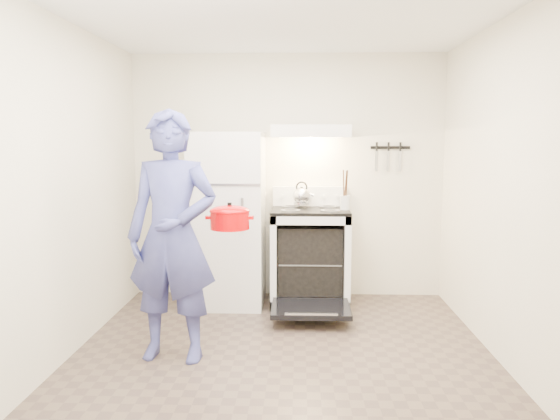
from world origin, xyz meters
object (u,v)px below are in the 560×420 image
(person, at_px, (172,236))
(refrigerator, at_px, (228,219))
(stove_body, at_px, (310,258))
(dutch_oven, at_px, (230,220))
(tea_kettle, at_px, (302,195))

(person, bearing_deg, refrigerator, 86.62)
(stove_body, relative_size, dutch_oven, 2.44)
(tea_kettle, xyz_separation_m, person, (-0.95, -1.56, -0.16))
(person, bearing_deg, tea_kettle, 64.33)
(stove_body, xyz_separation_m, tea_kettle, (-0.08, 0.13, 0.62))
(tea_kettle, bearing_deg, refrigerator, -168.21)
(person, bearing_deg, stove_body, 59.86)
(refrigerator, relative_size, tea_kettle, 6.51)
(refrigerator, bearing_deg, tea_kettle, 11.79)
(stove_body, relative_size, tea_kettle, 3.52)
(tea_kettle, bearing_deg, dutch_oven, -114.61)
(stove_body, bearing_deg, dutch_oven, -120.37)
(stove_body, relative_size, person, 0.50)
(tea_kettle, bearing_deg, person, -121.35)
(stove_body, bearing_deg, tea_kettle, 123.70)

